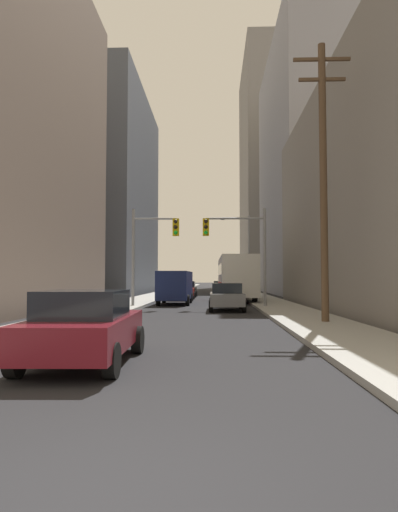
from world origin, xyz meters
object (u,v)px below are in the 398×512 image
Objects in this scene: sedan_maroon at (85,327)px; traffic_signal_near_left at (153,242)px; sedan_grey at (227,297)px; sedan_black at (187,289)px; city_bus at (236,277)px; traffic_signal_near_right at (238,241)px; sedan_green at (222,288)px; cargo_van_navy at (175,286)px; sedan_red at (182,291)px.

sedan_maroon is 0.71× the size of traffic_signal_near_left.
sedan_grey is 5.86m from traffic_signal_near_left.
traffic_signal_near_left reaches higher than sedan_black.
sedan_maroon is at bearing -89.97° from sedan_black.
traffic_signal_near_right reaches higher than city_bus.
sedan_green is (0.07, 22.07, 0.00)m from sedan_grey.
sedan_grey is at bearing 77.92° from sedan_maroon.
sedan_black is (-3.43, -3.77, 0.00)m from sedan_green.
city_bus is at bearing 84.48° from sedan_grey.
city_bus reaches higher than sedan_maroon.
traffic_signal_near_left is at bearing -104.93° from cargo_van_navy.
cargo_van_navy is 16.46m from sedan_green.
sedan_green is at bearing 84.83° from sedan_maroon.
city_bus is 26.33m from sedan_maroon.
sedan_maroon is 0.71× the size of traffic_signal_near_right.
cargo_van_navy is 12.32m from sedan_black.
sedan_green and sedan_black have the same top height.
cargo_van_navy is 0.88× the size of traffic_signal_near_right.
sedan_maroon is at bearing -102.91° from traffic_signal_near_right.
sedan_grey and sedan_black have the same top height.
city_bus is 1.92× the size of traffic_signal_near_right.
sedan_grey is 0.70× the size of traffic_signal_near_left.
traffic_signal_near_left reaches higher than sedan_red.
traffic_signal_near_left reaches higher than sedan_grey.
sedan_maroon is 15.98m from sedan_grey.
city_bus is 1.92× the size of traffic_signal_near_left.
cargo_van_navy is 1.25× the size of sedan_grey.
traffic_signal_near_left reaches higher than sedan_maroon.
traffic_signal_near_right is at bearing -75.85° from sedan_black.
traffic_signal_near_right reaches higher than sedan_black.
traffic_signal_near_right is (0.65, -19.96, 3.27)m from sedan_green.
sedan_black is 0.70× the size of traffic_signal_near_right.
sedan_black is 16.54m from traffic_signal_near_left.
cargo_van_navy is 0.88× the size of traffic_signal_near_left.
sedan_black is at bearing 89.91° from cargo_van_navy.
sedan_maroon is 18.49m from traffic_signal_near_right.
sedan_red is 1.00× the size of sedan_green.
cargo_van_navy is 1.24× the size of sedan_maroon.
traffic_signal_near_left is at bearing 93.45° from sedan_maroon.
traffic_signal_near_right is (5.14, 0.00, 0.05)m from traffic_signal_near_left.
sedan_black is at bearing 118.64° from city_bus.
sedan_green is 5.10m from sedan_black.
sedan_red is 11.34m from traffic_signal_near_right.
city_bus is 2.72× the size of sedan_green.
traffic_signal_near_right is (-0.27, -8.21, 2.11)m from city_bus.
sedan_red is at bearing -109.04° from sedan_green.
sedan_black is (-4.36, 7.98, -1.16)m from city_bus.
city_bus is at bearing 56.61° from traffic_signal_near_left.
city_bus is at bearing 44.70° from cargo_van_navy.
sedan_maroon is (-4.34, -25.95, -1.16)m from city_bus.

